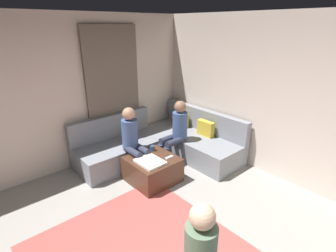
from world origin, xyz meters
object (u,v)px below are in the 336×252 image
(sectional_couch, at_px, (162,143))
(person_on_couch_side, at_px, (133,139))
(game_remote, at_px, (169,157))
(coffee_mug, at_px, (152,148))
(person_on_couch_back, at_px, (176,130))
(ottoman, at_px, (152,169))

(sectional_couch, xyz_separation_m, person_on_couch_side, (0.15, -0.78, 0.38))
(game_remote, xyz_separation_m, person_on_couch_side, (-0.59, -0.31, 0.23))
(sectional_couch, bearing_deg, coffee_mug, -56.56)
(sectional_couch, relative_size, game_remote, 17.00)
(person_on_couch_back, xyz_separation_m, person_on_couch_side, (-0.19, -0.83, 0.00))
(ottoman, xyz_separation_m, game_remote, (0.18, 0.22, 0.22))
(sectional_couch, height_order, game_remote, sectional_couch)
(person_on_couch_back, bearing_deg, coffee_mug, 90.47)
(person_on_couch_back, bearing_deg, person_on_couch_side, 77.42)
(person_on_couch_side, bearing_deg, person_on_couch_back, 167.42)
(game_remote, bearing_deg, person_on_couch_side, -152.61)
(game_remote, bearing_deg, ottoman, -129.29)
(coffee_mug, bearing_deg, sectional_couch, 123.44)
(coffee_mug, relative_size, game_remote, 0.63)
(sectional_couch, relative_size, person_on_couch_back, 2.12)
(person_on_couch_back, bearing_deg, ottoman, 106.72)
(ottoman, relative_size, coffee_mug, 8.00)
(sectional_couch, height_order, person_on_couch_side, person_on_couch_side)
(coffee_mug, distance_m, game_remote, 0.40)
(game_remote, height_order, person_on_couch_side, person_on_couch_side)
(sectional_couch, distance_m, ottoman, 0.89)
(game_remote, distance_m, person_on_couch_side, 0.70)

